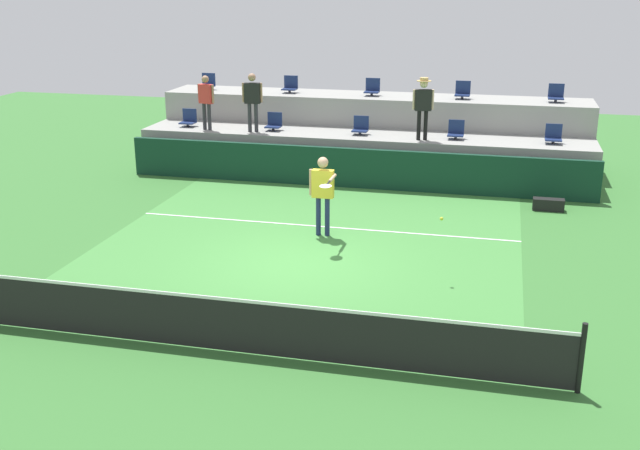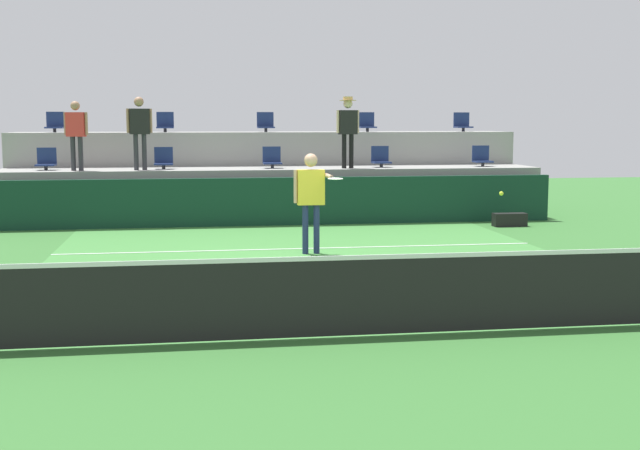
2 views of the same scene
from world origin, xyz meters
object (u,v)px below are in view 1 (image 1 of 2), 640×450
object	(u,v)px
stadium_chair_upper_right	(463,91)
tennis_player	(323,188)
stadium_chair_lower_far_left	(189,119)
spectator_leaning_on_rail	(252,97)
stadium_chair_lower_left	(274,123)
spectator_with_hat	(423,102)
stadium_chair_lower_right	(456,131)
stadium_chair_lower_far_right	(553,136)
stadium_chair_upper_center	(372,88)
spectator_in_grey	(206,98)
stadium_chair_upper_left	(290,86)
tennis_ball	(442,219)
stadium_chair_upper_far_right	(556,95)
stadium_chair_upper_far_left	(208,83)
equipment_bag	(548,205)
stadium_chair_lower_center	(361,127)

from	to	relation	value
stadium_chair_upper_right	tennis_player	world-z (taller)	stadium_chair_upper_right
stadium_chair_lower_far_left	spectator_leaning_on_rail	bearing A→B (deg)	-10.02
stadium_chair_lower_left	spectator_with_hat	xyz separation A→B (m)	(4.39, -0.38, 0.84)
spectator_leaning_on_rail	tennis_player	bearing A→B (deg)	-57.05
stadium_chair_lower_right	stadium_chair_lower_far_right	distance (m)	2.62
stadium_chair_upper_center	spectator_in_grey	bearing A→B (deg)	-154.33
stadium_chair_upper_left	stadium_chair_upper_center	size ratio (longest dim) A/B	1.00
stadium_chair_upper_right	spectator_leaning_on_rail	size ratio (longest dim) A/B	0.31
stadium_chair_lower_far_right	tennis_ball	size ratio (longest dim) A/B	7.65
stadium_chair_upper_left	tennis_player	size ratio (longest dim) A/B	0.29
stadium_chair_lower_far_left	tennis_ball	size ratio (longest dim) A/B	7.65
stadium_chair_upper_left	spectator_in_grey	world-z (taller)	spectator_in_grey
stadium_chair_lower_far_right	tennis_player	size ratio (longest dim) A/B	0.29
stadium_chair_lower_left	spectator_leaning_on_rail	xyz separation A→B (m)	(-0.52, -0.38, 0.80)
stadium_chair_upper_far_right	tennis_player	size ratio (longest dim) A/B	0.29
spectator_with_hat	tennis_ball	size ratio (longest dim) A/B	25.23
stadium_chair_lower_far_right	spectator_with_hat	xyz separation A→B (m)	(-3.52, -0.38, 0.84)
stadium_chair_upper_far_left	spectator_in_grey	distance (m)	2.33
stadium_chair_lower_far_left	stadium_chair_lower_right	bearing A→B (deg)	0.00
stadium_chair_upper_far_right	equipment_bag	distance (m)	4.58
stadium_chair_lower_far_left	spectator_with_hat	xyz separation A→B (m)	(7.08, -0.38, 0.84)
stadium_chair_upper_center	equipment_bag	size ratio (longest dim) A/B	0.68
equipment_bag	stadium_chair_upper_center	bearing A→B (deg)	142.23
stadium_chair_lower_far_left	stadium_chair_upper_center	distance (m)	5.65
stadium_chair_lower_far_left	stadium_chair_upper_left	xyz separation A→B (m)	(2.69, 1.80, 0.85)
stadium_chair_lower_far_right	stadium_chair_upper_right	distance (m)	3.26
stadium_chair_lower_left	spectator_in_grey	distance (m)	2.11
spectator_with_hat	stadium_chair_lower_left	bearing A→B (deg)	175.00
tennis_player	spectator_leaning_on_rail	distance (m)	6.15
stadium_chair_lower_left	tennis_ball	xyz separation A→B (m)	(5.55, -7.46, -0.23)
spectator_with_hat	equipment_bag	size ratio (longest dim) A/B	2.26
stadium_chair_lower_left	stadium_chair_upper_far_right	world-z (taller)	stadium_chair_upper_far_right
stadium_chair_lower_far_right	stadium_chair_upper_far_right	xyz separation A→B (m)	(0.08, 1.80, 0.85)
tennis_ball	stadium_chair_lower_center	bearing A→B (deg)	111.60
stadium_chair_lower_far_right	equipment_bag	distance (m)	2.59
stadium_chair_lower_far_right	stadium_chair_upper_right	world-z (taller)	stadium_chair_upper_right
stadium_chair_lower_far_left	stadium_chair_lower_far_right	world-z (taller)	same
stadium_chair_upper_far_right	tennis_ball	bearing A→B (deg)	-104.78
stadium_chair_upper_left	tennis_ball	world-z (taller)	stadium_chair_upper_left
stadium_chair_upper_right	spectator_with_hat	bearing A→B (deg)	-113.18
stadium_chair_upper_center	spectator_in_grey	world-z (taller)	spectator_in_grey
stadium_chair_upper_left	stadium_chair_upper_right	xyz separation A→B (m)	(5.32, 0.00, 0.00)
stadium_chair_upper_far_left	stadium_chair_upper_center	xyz separation A→B (m)	(5.34, 0.00, 0.00)
stadium_chair_upper_far_left	stadium_chair_lower_left	bearing A→B (deg)	-33.27
tennis_ball	spectator_with_hat	bearing A→B (deg)	99.28
stadium_chair_lower_far_right	stadium_chair_upper_far_left	distance (m)	10.84
spectator_with_hat	stadium_chair_lower_far_left	bearing A→B (deg)	176.90
tennis_player	tennis_ball	distance (m)	3.43
stadium_chair_lower_far_right	tennis_ball	world-z (taller)	stadium_chair_lower_far_right
stadium_chair_lower_far_right	stadium_chair_upper_left	xyz separation A→B (m)	(-7.91, 1.80, 0.85)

